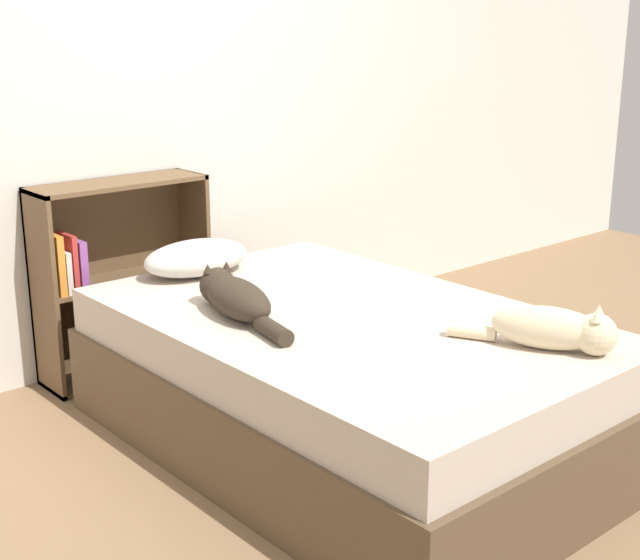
# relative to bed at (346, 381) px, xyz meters

# --- Properties ---
(ground_plane) EXTENTS (8.00, 8.00, 0.00)m
(ground_plane) POSITION_rel_bed_xyz_m (0.00, 0.00, -0.26)
(ground_plane) COLOR #846647
(wall_back) EXTENTS (8.00, 0.06, 2.50)m
(wall_back) POSITION_rel_bed_xyz_m (0.00, 1.37, 0.99)
(wall_back) COLOR silver
(wall_back) RESTS_ON ground_plane
(bed) EXTENTS (1.26, 1.99, 0.52)m
(bed) POSITION_rel_bed_xyz_m (0.00, 0.00, 0.00)
(bed) COLOR brown
(bed) RESTS_ON ground_plane
(pillow) EXTENTS (0.48, 0.30, 0.14)m
(pillow) POSITION_rel_bed_xyz_m (-0.11, 0.82, 0.34)
(pillow) COLOR beige
(pillow) RESTS_ON bed
(cat_light) EXTENTS (0.31, 0.51, 0.16)m
(cat_light) POSITION_rel_bed_xyz_m (0.27, -0.71, 0.33)
(cat_light) COLOR beige
(cat_light) RESTS_ON bed
(cat_dark) EXTENTS (0.25, 0.62, 0.16)m
(cat_dark) POSITION_rel_bed_xyz_m (-0.31, 0.27, 0.33)
(cat_dark) COLOR #33281E
(cat_dark) RESTS_ON bed
(bookshelf) EXTENTS (0.78, 0.26, 0.89)m
(bookshelf) POSITION_rel_bed_xyz_m (-0.28, 1.24, 0.20)
(bookshelf) COLOR brown
(bookshelf) RESTS_ON ground_plane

